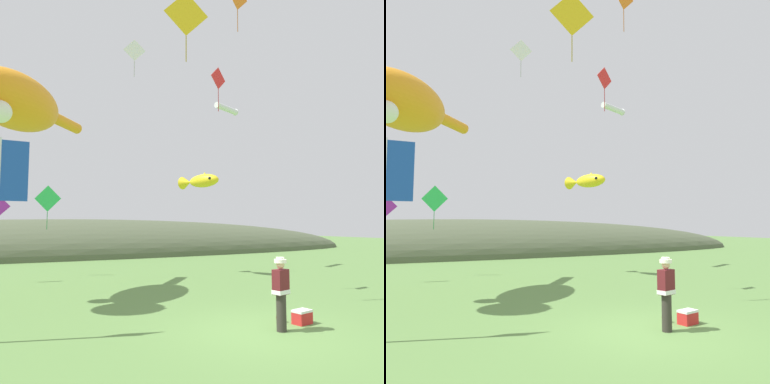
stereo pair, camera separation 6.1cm
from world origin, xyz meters
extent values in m
plane|color=#5B8442|center=(0.00, 0.00, 0.00)|extent=(120.00, 120.00, 0.00)
ellipsoid|color=#4C563D|center=(0.00, 26.15, 0.00)|extent=(59.34, 12.12, 6.12)
cylinder|color=#332D28|center=(0.42, -0.12, 0.44)|extent=(0.24, 0.24, 0.88)
cube|color=#59191E|center=(0.42, -0.12, 1.18)|extent=(0.45, 0.34, 0.60)
cube|color=white|center=(0.42, -0.12, 0.94)|extent=(0.48, 0.37, 0.10)
sphere|color=beige|center=(0.42, -0.12, 1.59)|extent=(0.20, 0.20, 0.20)
cylinder|color=silver|center=(0.42, -0.12, 1.68)|extent=(0.30, 0.30, 0.09)
cylinder|color=silver|center=(0.42, -0.12, 1.74)|extent=(0.20, 0.20, 0.07)
cylinder|color=olive|center=(0.95, 0.58, 0.11)|extent=(0.11, 0.16, 0.16)
cylinder|color=brown|center=(0.89, 0.58, 0.11)|extent=(0.01, 0.21, 0.21)
cylinder|color=brown|center=(1.01, 0.58, 0.11)|extent=(0.02, 0.21, 0.21)
cube|color=red|center=(1.34, 0.19, 0.15)|extent=(0.53, 0.41, 0.30)
cube|color=white|center=(1.34, 0.19, 0.33)|extent=(0.54, 0.42, 0.06)
cube|color=#1E4CB2|center=(-5.55, 1.92, 3.81)|extent=(0.60, 0.03, 1.40)
ellipsoid|color=orange|center=(-5.59, 7.37, 7.10)|extent=(4.44, 4.78, 2.05)
ellipsoid|color=white|center=(-5.72, 7.21, 6.73)|extent=(2.71, 2.97, 1.13)
sphere|color=white|center=(-6.04, 5.80, 6.22)|extent=(0.74, 0.74, 0.74)
cylinder|color=orange|center=(-3.56, 9.95, 7.20)|extent=(1.78, 2.08, 0.49)
ellipsoid|color=yellow|center=(3.34, 9.50, 4.84)|extent=(1.33, 2.08, 0.69)
cone|color=yellow|center=(2.92, 10.72, 4.84)|extent=(0.85, 0.82, 0.69)
cone|color=yellow|center=(3.36, 9.44, 5.14)|extent=(0.41, 0.41, 0.32)
sphere|color=black|center=(3.32, 8.82, 4.90)|extent=(0.16, 0.16, 0.16)
cylinder|color=white|center=(6.25, 12.00, 9.79)|extent=(1.98, 1.11, 0.36)
torus|color=white|center=(7.17, 12.39, 9.79)|extent=(0.23, 0.43, 0.44)
cube|color=#A95011|center=(2.09, 4.23, 10.51)|extent=(0.03, 0.02, 0.90)
cube|color=white|center=(0.06, 11.24, 11.94)|extent=(1.15, 0.30, 1.18)
cylinder|color=black|center=(0.06, 11.25, 11.94)|extent=(0.78, 0.21, 0.02)
cube|color=#A9A9A9|center=(0.06, 11.24, 10.90)|extent=(0.03, 0.02, 0.90)
cube|color=green|center=(-3.93, 12.76, 3.90)|extent=(1.23, 0.55, 1.34)
cylinder|color=black|center=(-3.93, 12.77, 3.90)|extent=(0.83, 0.38, 0.02)
cube|color=#1A7C35|center=(-3.93, 12.76, 2.78)|extent=(0.03, 0.02, 0.90)
cube|color=yellow|center=(-0.56, 3.28, 9.61)|extent=(1.51, 0.31, 1.53)
cylinder|color=black|center=(-0.56, 3.30, 9.61)|extent=(1.01, 0.21, 0.02)
cube|color=#A98511|center=(-0.56, 3.28, 8.39)|extent=(0.03, 0.01, 0.90)
cube|color=red|center=(1.63, 4.98, 8.38)|extent=(0.84, 0.35, 0.90)
cylinder|color=black|center=(1.63, 4.99, 8.38)|extent=(0.57, 0.24, 0.02)
cube|color=maroon|center=(1.63, 4.98, 7.48)|extent=(0.03, 0.02, 0.90)
camera|label=1|loc=(-5.58, -7.54, 2.57)|focal=35.00mm
camera|label=2|loc=(-5.53, -7.57, 2.57)|focal=35.00mm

